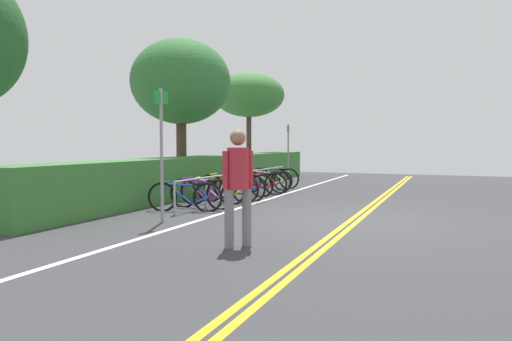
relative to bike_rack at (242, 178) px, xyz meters
name	(u,v)px	position (x,y,z in m)	size (l,w,h in m)	color
ground_plane	(354,222)	(-2.79, -3.70, -0.58)	(29.96, 13.48, 0.05)	#353538
centre_line_yellow_inner	(358,221)	(-2.79, -3.78, -0.55)	(26.96, 0.10, 0.00)	gold
centre_line_yellow_outer	(350,221)	(-2.79, -3.62, -0.55)	(26.96, 0.10, 0.00)	gold
bike_lane_stripe_white	(224,213)	(-2.79, -0.84, -0.55)	(26.96, 0.12, 0.00)	white
bike_rack	(242,178)	(0.00, 0.00, 0.00)	(7.01, 0.05, 0.73)	#9EA0A5
bicycle_0	(185,197)	(-2.91, 0.08, -0.22)	(0.61, 1.69, 0.71)	black
bicycle_1	(201,193)	(-2.35, -0.02, -0.20)	(0.46, 1.73, 0.75)	black
bicycle_2	(213,191)	(-1.58, 0.08, -0.22)	(0.60, 1.61, 0.71)	black
bicycle_3	(227,188)	(-1.06, -0.08, -0.19)	(0.46, 1.72, 0.77)	black
bicycle_4	(239,186)	(-0.41, -0.10, -0.20)	(0.58, 1.78, 0.76)	black
bicycle_5	(244,185)	(0.26, 0.05, -0.23)	(0.60, 1.67, 0.70)	black
bicycle_6	(258,183)	(0.93, -0.13, -0.22)	(0.57, 1.69, 0.71)	black
bicycle_7	(266,182)	(1.59, -0.10, -0.22)	(0.46, 1.65, 0.71)	black
bicycle_8	(267,180)	(2.36, 0.14, -0.24)	(0.46, 1.73, 0.68)	black
bicycle_9	(275,178)	(3.01, 0.13, -0.21)	(0.46, 1.75, 0.74)	black
pedestrian	(238,179)	(-5.76, -2.56, 0.45)	(0.39, 0.35, 1.74)	slate
sign_post_near	(161,143)	(-4.38, -0.29, 0.98)	(0.36, 0.09, 2.59)	gray
sign_post_far	(288,148)	(4.56, 0.16, 0.79)	(0.36, 0.09, 2.24)	gray
hedge_backdrop	(211,173)	(1.50, 1.78, 0.01)	(15.96, 1.10, 1.13)	#387533
tree_mid	(181,82)	(1.01, 2.59, 2.93)	(3.19, 3.19, 4.86)	#473323
tree_far_right	(249,95)	(8.21, 3.35, 3.22)	(3.34, 3.34, 4.82)	#473323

